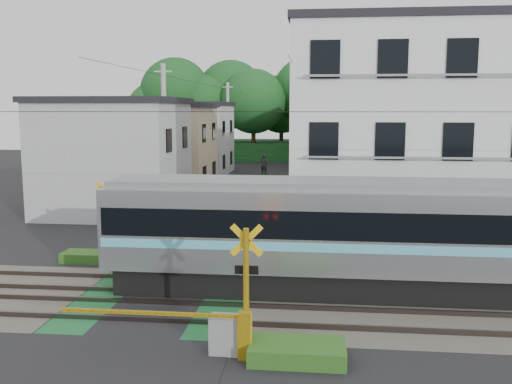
# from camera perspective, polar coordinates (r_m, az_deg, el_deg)

# --- Properties ---
(ground) EXTENTS (120.00, 120.00, 0.00)m
(ground) POSITION_cam_1_polar(r_m,az_deg,el_deg) (17.74, -9.29, -10.50)
(ground) COLOR black
(track_bed) EXTENTS (120.00, 120.00, 0.14)m
(track_bed) POSITION_cam_1_polar(r_m,az_deg,el_deg) (17.73, -9.30, -10.39)
(track_bed) COLOR #47423A
(track_bed) RESTS_ON ground
(crossing_signal_near) EXTENTS (4.74, 0.65, 3.09)m
(crossing_signal_near) POSITION_cam_1_polar(r_m,az_deg,el_deg) (13.61, -2.79, -13.14)
(crossing_signal_near) COLOR yellow
(crossing_signal_near) RESTS_ON ground
(crossing_signal_far) EXTENTS (4.74, 0.65, 3.09)m
(crossing_signal_far) POSITION_cam_1_polar(r_m,az_deg,el_deg) (21.66, -13.37, -5.20)
(crossing_signal_far) COLOR yellow
(crossing_signal_far) RESTS_ON ground
(apartment_block) EXTENTS (10.20, 8.36, 9.30)m
(apartment_block) POSITION_cam_1_polar(r_m,az_deg,el_deg) (25.97, 14.96, 5.75)
(apartment_block) COLOR white
(apartment_block) RESTS_ON ground
(houses_row) EXTENTS (22.07, 31.35, 6.80)m
(houses_row) POSITION_cam_1_polar(r_m,az_deg,el_deg) (42.38, 0.35, 5.00)
(houses_row) COLOR #B0B3B6
(houses_row) RESTS_ON ground
(tree_hill) EXTENTS (40.00, 12.52, 11.63)m
(tree_hill) POSITION_cam_1_polar(r_m,az_deg,el_deg) (64.69, 2.50, 8.56)
(tree_hill) COLOR #194D1E
(tree_hill) RESTS_ON ground
(catenary) EXTENTS (60.00, 5.04, 7.00)m
(catenary) POSITION_cam_1_polar(r_m,az_deg,el_deg) (16.38, 11.10, 1.17)
(catenary) COLOR #2D2D33
(catenary) RESTS_ON ground
(utility_poles) EXTENTS (7.90, 42.00, 8.00)m
(utility_poles) POSITION_cam_1_polar(r_m,az_deg,el_deg) (39.61, -1.97, 5.97)
(utility_poles) COLOR #A5A5A0
(utility_poles) RESTS_ON ground
(pedestrian) EXTENTS (0.69, 0.50, 1.76)m
(pedestrian) POSITION_cam_1_polar(r_m,az_deg,el_deg) (50.04, 0.80, 2.79)
(pedestrian) COLOR #2B2630
(pedestrian) RESTS_ON ground
(weed_patches) EXTENTS (10.25, 8.80, 0.40)m
(weed_patches) POSITION_cam_1_polar(r_m,az_deg,el_deg) (17.22, -3.65, -10.34)
(weed_patches) COLOR #2D5E1E
(weed_patches) RESTS_ON ground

